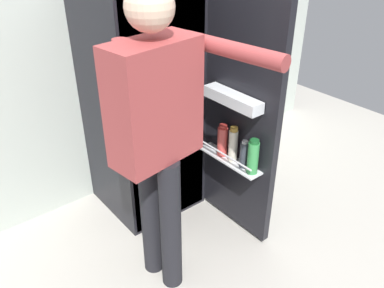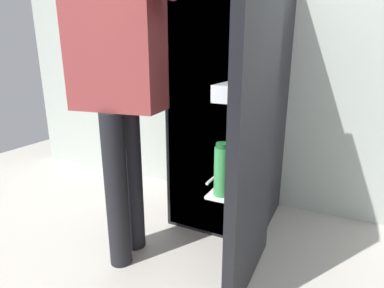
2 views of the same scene
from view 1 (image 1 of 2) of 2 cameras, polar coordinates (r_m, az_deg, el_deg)
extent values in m
plane|color=#B7B2A8|center=(2.84, 0.12, -13.02)|extent=(5.73, 5.73, 0.00)
cube|color=beige|center=(2.95, -11.71, 15.10)|extent=(4.40, 0.10, 2.42)
cube|color=black|center=(2.78, -7.24, 5.73)|extent=(0.63, 0.63, 1.61)
cube|color=white|center=(2.55, -3.47, 3.51)|extent=(0.59, 0.01, 1.57)
cube|color=white|center=(2.60, -4.02, 2.80)|extent=(0.55, 0.09, 0.01)
cube|color=black|center=(2.53, 6.95, 3.37)|extent=(0.05, 0.61, 1.57)
cube|color=white|center=(2.61, 5.35, -2.27)|extent=(0.11, 0.50, 0.01)
cylinder|color=silver|center=(2.55, 4.62, -1.49)|extent=(0.01, 0.48, 0.01)
cube|color=white|center=(2.41, 5.84, 6.43)|extent=(0.10, 0.42, 0.07)
cylinder|color=#DB4C47|center=(2.60, 4.39, 0.36)|extent=(0.07, 0.07, 0.20)
cylinder|color=#B22D28|center=(2.55, 4.48, 2.53)|extent=(0.05, 0.05, 0.02)
cylinder|color=#333842|center=(2.50, 7.44, -1.60)|extent=(0.05, 0.05, 0.17)
cylinder|color=silver|center=(2.45, 7.58, 0.26)|extent=(0.04, 0.04, 0.02)
cylinder|color=#EDE5CC|center=(2.55, 5.90, -0.25)|extent=(0.06, 0.06, 0.21)
cylinder|color=#B78933|center=(2.49, 6.05, 2.12)|extent=(0.05, 0.05, 0.03)
cylinder|color=green|center=(2.44, 8.73, -1.97)|extent=(0.07, 0.07, 0.21)
cylinder|color=#195B28|center=(2.38, 8.94, 0.37)|extent=(0.06, 0.06, 0.02)
cylinder|color=#4C7F3D|center=(2.58, -3.95, 3.92)|extent=(0.09, 0.09, 0.10)
cylinder|color=black|center=(2.37, -5.92, -9.90)|extent=(0.12, 0.12, 0.86)
cylinder|color=black|center=(2.27, -3.07, -11.79)|extent=(0.12, 0.12, 0.86)
cube|color=#9E3D3D|center=(1.92, -5.40, 5.89)|extent=(0.49, 0.28, 0.61)
sphere|color=beige|center=(1.79, -6.11, 18.99)|extent=(0.22, 0.22, 0.22)
cylinder|color=#9E3D3D|center=(2.10, -9.63, 7.06)|extent=(0.08, 0.08, 0.57)
cylinder|color=#9E3D3D|center=(1.88, 5.78, 13.28)|extent=(0.16, 0.58, 0.08)
camera|label=2|loc=(2.17, 41.31, 0.51)|focal=29.43mm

